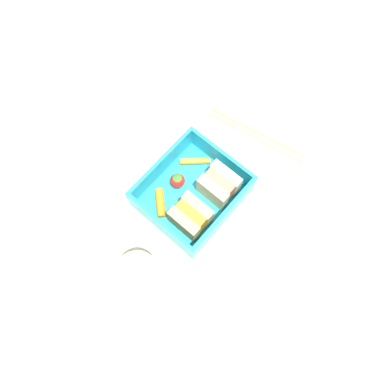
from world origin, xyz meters
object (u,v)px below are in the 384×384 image
(carrot_stick_far_left, at_px, (195,161))
(strawberry_far_left, at_px, (179,179))
(sandwich_center_left, at_px, (191,217))
(chopstick_pair, at_px, (256,133))
(folded_napkin, at_px, (115,158))
(carrot_stick_left, at_px, (160,203))
(drinking_glass, at_px, (141,277))
(sandwich_left, at_px, (219,185))

(carrot_stick_far_left, bearing_deg, strawberry_far_left, 3.89)
(sandwich_center_left, bearing_deg, chopstick_pair, -174.55)
(carrot_stick_far_left, bearing_deg, chopstick_pair, 160.09)
(carrot_stick_far_left, distance_m, folded_napkin, 0.14)
(carrot_stick_left, relative_size, drinking_glass, 0.49)
(sandwich_left, xyz_separation_m, chopstick_pair, (-0.13, -0.02, -0.03))
(strawberry_far_left, distance_m, drinking_glass, 0.17)
(sandwich_left, bearing_deg, carrot_stick_far_left, -102.46)
(sandwich_center_left, xyz_separation_m, drinking_glass, (0.12, 0.01, 0.01))
(carrot_stick_left, distance_m, chopstick_pair, 0.21)
(sandwich_left, xyz_separation_m, sandwich_center_left, (0.07, 0.00, 0.00))
(sandwich_center_left, distance_m, folded_napkin, 0.18)
(sandwich_left, xyz_separation_m, carrot_stick_left, (0.08, -0.06, -0.02))
(sandwich_center_left, distance_m, carrot_stick_far_left, 0.10)
(drinking_glass, distance_m, folded_napkin, 0.22)
(carrot_stick_far_left, xyz_separation_m, drinking_glass, (0.20, 0.07, 0.03))
(carrot_stick_left, height_order, folded_napkin, carrot_stick_left)
(sandwich_center_left, height_order, folded_napkin, sandwich_center_left)
(carrot_stick_far_left, relative_size, folded_napkin, 0.34)
(strawberry_far_left, xyz_separation_m, chopstick_pair, (-0.16, 0.04, -0.02))
(chopstick_pair, bearing_deg, folded_napkin, -38.38)
(carrot_stick_left, height_order, drinking_glass, drinking_glass)
(sandwich_left, height_order, chopstick_pair, sandwich_left)
(carrot_stick_far_left, relative_size, chopstick_pair, 0.27)
(chopstick_pair, distance_m, drinking_glass, 0.32)
(drinking_glass, xyz_separation_m, folded_napkin, (-0.12, -0.18, -0.05))
(strawberry_far_left, bearing_deg, sandwich_left, 117.82)
(chopstick_pair, bearing_deg, sandwich_left, 8.28)
(sandwich_left, relative_size, folded_napkin, 0.36)
(sandwich_left, distance_m, sandwich_center_left, 0.07)
(drinking_glass, bearing_deg, carrot_stick_left, -149.52)
(sandwich_center_left, xyz_separation_m, carrot_stick_left, (0.01, -0.06, -0.02))
(sandwich_left, bearing_deg, folded_napkin, -68.93)
(folded_napkin, bearing_deg, chopstick_pair, 141.62)
(sandwich_center_left, height_order, strawberry_far_left, sandwich_center_left)
(drinking_glass, relative_size, folded_napkin, 0.63)
(sandwich_center_left, height_order, carrot_stick_far_left, sandwich_center_left)
(sandwich_center_left, relative_size, drinking_glass, 0.57)
(sandwich_center_left, distance_m, strawberry_far_left, 0.07)
(strawberry_far_left, height_order, carrot_stick_left, strawberry_far_left)
(sandwich_center_left, xyz_separation_m, folded_napkin, (-0.00, -0.18, -0.03))
(sandwich_center_left, bearing_deg, drinking_glass, 3.50)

